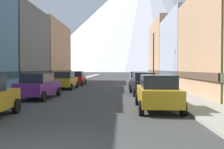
% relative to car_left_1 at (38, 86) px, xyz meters
% --- Properties ---
extents(sidewalk_left, '(2.50, 100.00, 0.15)m').
position_rel_car_left_1_xyz_m(sidewalk_left, '(-2.45, 23.25, -0.82)').
color(sidewalk_left, gray).
rests_on(sidewalk_left, ground).
extents(sidewalk_right, '(2.50, 100.00, 0.15)m').
position_rel_car_left_1_xyz_m(sidewalk_right, '(10.05, 23.25, -0.82)').
color(sidewalk_right, gray).
rests_on(sidewalk_right, ground).
extents(storefront_left_2, '(6.73, 9.68, 9.02)m').
position_rel_car_left_1_xyz_m(storefront_left_2, '(-6.91, 10.74, 3.45)').
color(storefront_left_2, '#66605B').
rests_on(storefront_left_2, ground).
extents(storefront_left_3, '(9.84, 13.33, 9.44)m').
position_rel_car_left_1_xyz_m(storefront_left_3, '(-8.47, 22.82, 3.66)').
color(storefront_left_3, tan).
rests_on(storefront_left_3, ground).
extents(storefront_right_2, '(7.16, 11.50, 8.60)m').
position_rel_car_left_1_xyz_m(storefront_right_2, '(14.73, 13.41, 3.24)').
color(storefront_right_2, '#99A5B2').
rests_on(storefront_right_2, ground).
extents(storefront_right_3, '(8.84, 13.84, 10.17)m').
position_rel_car_left_1_xyz_m(storefront_right_3, '(15.57, 26.28, 4.02)').
color(storefront_right_3, tan).
rests_on(storefront_right_3, ground).
extents(car_left_1, '(2.23, 4.48, 1.78)m').
position_rel_car_left_1_xyz_m(car_left_1, '(0.00, 0.00, 0.00)').
color(car_left_1, '#591E72').
rests_on(car_left_1, ground).
extents(car_left_2, '(2.08, 4.41, 1.78)m').
position_rel_car_left_1_xyz_m(car_left_2, '(0.00, 8.30, 0.00)').
color(car_left_2, '#B28419').
rests_on(car_left_2, ground).
extents(car_left_3, '(2.17, 4.45, 1.78)m').
position_rel_car_left_1_xyz_m(car_left_3, '(0.00, 14.93, 0.00)').
color(car_left_3, '#9E1111').
rests_on(car_left_3, ground).
extents(car_right_0, '(2.10, 4.42, 1.78)m').
position_rel_car_left_1_xyz_m(car_right_0, '(7.60, -4.54, 0.00)').
color(car_right_0, '#B28419').
rests_on(car_right_0, ground).
extents(car_right_1, '(2.26, 4.49, 1.78)m').
position_rel_car_left_1_xyz_m(car_right_1, '(7.60, 3.15, 0.00)').
color(car_right_1, black).
rests_on(car_right_1, ground).
extents(car_right_2, '(2.16, 4.44, 1.78)m').
position_rel_car_left_1_xyz_m(car_right_2, '(7.60, 9.45, 0.00)').
color(car_right_2, slate).
rests_on(car_right_2, ground).
extents(streetlamp_right, '(0.36, 0.36, 5.86)m').
position_rel_car_left_1_xyz_m(streetlamp_right, '(9.15, 9.20, 3.09)').
color(streetlamp_right, black).
rests_on(streetlamp_right, sidewalk_right).
extents(mountain_backdrop, '(224.73, 224.73, 109.31)m').
position_rel_car_left_1_xyz_m(mountain_backdrop, '(29.95, 248.25, 53.75)').
color(mountain_backdrop, silver).
rests_on(mountain_backdrop, ground).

